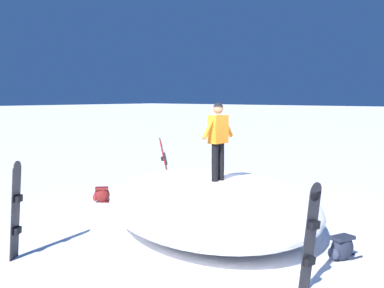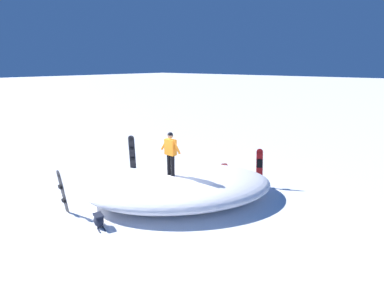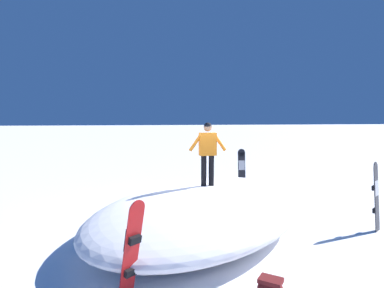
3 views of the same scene
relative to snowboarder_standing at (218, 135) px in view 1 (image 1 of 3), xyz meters
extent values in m
plane|color=white|center=(0.38, -0.25, -1.95)|extent=(240.00, 240.00, 0.00)
ellipsoid|color=white|center=(0.16, 0.33, -1.46)|extent=(7.92, 8.18, 0.98)
cylinder|color=black|center=(-0.10, 0.00, -0.57)|extent=(0.14, 0.14, 0.79)
cylinder|color=black|center=(0.10, 0.00, -0.57)|extent=(0.14, 0.14, 0.79)
cube|color=orange|center=(0.00, 0.00, 0.11)|extent=(0.44, 0.23, 0.59)
sphere|color=#936B4C|center=(0.00, 0.00, 0.54)|extent=(0.21, 0.21, 0.21)
cylinder|color=orange|center=(-0.31, 0.01, 0.16)|extent=(0.38, 0.09, 0.49)
cylinder|color=orange|center=(0.31, -0.01, 0.16)|extent=(0.38, 0.09, 0.49)
sphere|color=black|center=(0.00, 0.00, 0.56)|extent=(0.20, 0.20, 0.20)
cube|color=black|center=(-3.87, 1.35, -1.18)|extent=(0.32, 0.27, 1.53)
cylinder|color=black|center=(-3.84, 1.30, -0.42)|extent=(0.27, 0.20, 0.30)
cube|color=#B2B2B7|center=(-3.87, 1.34, -0.91)|extent=(0.23, 0.17, 0.37)
cube|color=black|center=(-3.84, 1.30, -0.91)|extent=(0.20, 0.17, 0.11)
cube|color=black|center=(-3.86, 1.33, -1.46)|extent=(0.20, 0.17, 0.11)
cube|color=red|center=(1.96, 3.29, -1.23)|extent=(0.42, 0.43, 1.45)
cylinder|color=red|center=(1.86, 3.41, -0.50)|extent=(0.26, 0.22, 0.27)
cube|color=black|center=(1.95, 3.30, -0.96)|extent=(0.23, 0.20, 0.35)
cube|color=black|center=(1.90, 3.37, -0.96)|extent=(0.21, 0.19, 0.12)
cube|color=black|center=(1.97, 3.28, -1.49)|extent=(0.21, 0.19, 0.12)
cube|color=black|center=(-2.08, -3.14, -1.22)|extent=(0.29, 0.20, 1.46)
cylinder|color=black|center=(-2.09, -3.22, -0.49)|extent=(0.28, 0.07, 0.27)
cube|color=#B2B2B7|center=(-2.08, -3.15, -0.96)|extent=(0.23, 0.07, 0.35)
cube|color=black|center=(-2.09, -3.21, -0.96)|extent=(0.20, 0.10, 0.12)
cube|color=black|center=(-2.08, -3.15, -1.48)|extent=(0.20, 0.10, 0.12)
ellipsoid|color=#1E2333|center=(-0.41, -2.91, -1.74)|extent=(0.53, 0.43, 0.42)
ellipsoid|color=#2B3144|center=(-0.61, -2.85, -1.80)|extent=(0.19, 0.26, 0.20)
cube|color=#1E2333|center=(-0.41, -2.91, -1.56)|extent=(0.44, 0.36, 0.06)
cylinder|color=#1E2333|center=(-0.20, -3.07, -1.93)|extent=(0.32, 0.13, 0.04)
cylinder|color=#1E2333|center=(-0.14, -2.91, -1.93)|extent=(0.32, 0.13, 0.04)
ellipsoid|color=maroon|center=(-0.03, 3.72, -1.75)|extent=(0.49, 0.48, 0.40)
ellipsoid|color=maroon|center=(-0.17, 3.83, -1.81)|extent=(0.23, 0.24, 0.19)
cube|color=maroon|center=(-0.03, 3.72, -1.58)|extent=(0.41, 0.40, 0.06)
cylinder|color=maroon|center=(0.08, 3.51, -1.93)|extent=(0.23, 0.21, 0.04)
cylinder|color=maroon|center=(0.19, 3.64, -1.93)|extent=(0.23, 0.21, 0.04)
camera|label=1|loc=(-8.26, -6.16, 0.81)|focal=46.38mm
camera|label=2|loc=(7.28, -7.62, 3.04)|focal=28.06mm
camera|label=3|loc=(1.93, 7.80, 0.77)|focal=29.39mm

